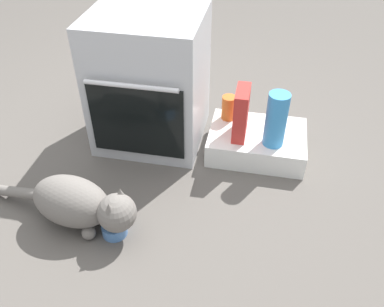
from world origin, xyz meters
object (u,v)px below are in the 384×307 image
cereal_box (241,113)px  sauce_jar (229,108)px  pantry_cabinet (257,142)px  cat (79,203)px  food_bowl (114,228)px  oven (150,80)px  water_bottle (276,120)px

cereal_box → sauce_jar: (-0.08, 0.15, -0.07)m
pantry_cabinet → cat: size_ratio=0.66×
pantry_cabinet → food_bowl: (-0.59, -0.72, -0.03)m
cereal_box → cat: bearing=-134.9°
oven → cereal_box: size_ratio=2.64×
oven → pantry_cabinet: bearing=-4.1°
cat → cereal_box: (0.65, 0.65, 0.14)m
pantry_cabinet → food_bowl: 0.93m
food_bowl → water_bottle: water_bottle is taller
pantry_cabinet → cereal_box: 0.23m
food_bowl → sauce_jar: sauce_jar is taller
oven → food_bowl: (0.03, -0.77, -0.33)m
cat → pantry_cabinet: bearing=52.9°
oven → cereal_box: bearing=-9.5°
oven → food_bowl: size_ratio=6.42×
oven → pantry_cabinet: oven is taller
cat → cereal_box: bearing=55.1°
cat → sauce_jar: (0.57, 0.80, 0.07)m
oven → food_bowl: bearing=-87.9°
pantry_cabinet → water_bottle: water_bottle is taller
pantry_cabinet → cat: cat is taller
oven → cat: (-0.14, -0.74, -0.24)m
food_bowl → cat: (-0.16, 0.03, 0.10)m
water_bottle → sauce_jar: (-0.26, 0.19, -0.08)m
pantry_cabinet → food_bowl: size_ratio=4.59×
oven → sauce_jar: (0.43, 0.06, -0.16)m
pantry_cabinet → cereal_box: cereal_box is taller
cat → water_bottle: size_ratio=2.67×
oven → cat: bearing=-100.4°
food_bowl → sauce_jar: (0.41, 0.83, 0.17)m
pantry_cabinet → cat: 1.02m
oven → water_bottle: oven is taller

